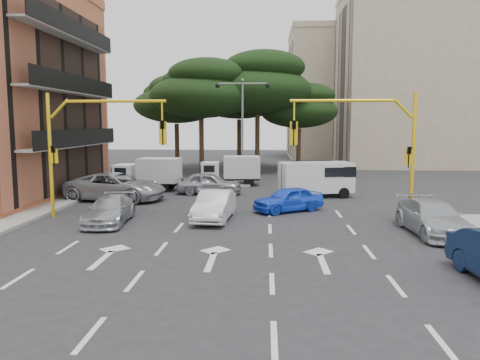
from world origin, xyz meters
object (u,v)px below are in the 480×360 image
object	(u,v)px
car_silver_cross_b	(209,183)
van_white	(316,179)
box_truck_b	(231,171)
signal_mast_right	(374,138)
car_silver_wagon	(110,210)
car_blue_compact	(288,199)
car_silver_cross_a	(116,187)
car_white_hatch	(215,206)
car_silver_parked	(433,218)
box_truck_a	(148,174)
street_lamp_center	(242,112)
signal_mast_left	(86,138)

from	to	relation	value
car_silver_cross_b	van_white	xyz separation A→B (m)	(6.75, -0.65, 0.39)
car_silver_cross_b	box_truck_b	xyz separation A→B (m)	(1.06, 4.46, 0.37)
signal_mast_right	car_silver_wagon	world-z (taller)	signal_mast_right
car_blue_compact	car_silver_cross_a	world-z (taller)	car_silver_cross_a
car_white_hatch	car_silver_cross_a	bearing A→B (deg)	145.37
car_silver_cross_a	box_truck_b	distance (m)	9.56
car_silver_parked	box_truck_a	bearing A→B (deg)	138.60
signal_mast_right	car_white_hatch	world-z (taller)	signal_mast_right
car_white_hatch	car_silver_cross_a	distance (m)	8.36
street_lamp_center	car_silver_parked	xyz separation A→B (m)	(8.70, -16.61, -4.73)
car_silver_wagon	box_truck_a	bearing A→B (deg)	91.21
car_silver_cross_a	car_silver_cross_b	bearing A→B (deg)	-52.61
car_silver_cross_b	van_white	size ratio (longest dim) A/B	0.94
car_white_hatch	street_lamp_center	bearing A→B (deg)	92.20
car_silver_wagon	car_silver_cross_b	size ratio (longest dim) A/B	1.02
signal_mast_right	signal_mast_left	distance (m)	13.61
box_truck_a	car_white_hatch	bearing A→B (deg)	-144.41
signal_mast_right	box_truck_b	distance (m)	14.62
signal_mast_right	car_blue_compact	bearing A→B (deg)	151.10
car_silver_wagon	box_truck_a	xyz separation A→B (m)	(-0.90, 10.58, 0.49)
car_silver_wagon	signal_mast_left	bearing A→B (deg)	135.90
car_white_hatch	car_silver_parked	bearing A→B (deg)	-9.41
car_white_hatch	car_silver_cross_a	world-z (taller)	car_silver_cross_a
car_silver_cross_b	box_truck_b	distance (m)	4.60
car_silver_cross_b	box_truck_a	xyz separation A→B (m)	(-4.41, 1.59, 0.40)
car_silver_wagon	van_white	bearing A→B (deg)	35.47
signal_mast_left	car_white_hatch	xyz separation A→B (m)	(6.20, -0.28, -3.19)
car_white_hatch	car_silver_parked	world-z (taller)	car_silver_parked
street_lamp_center	box_truck_a	distance (m)	8.91
street_lamp_center	car_silver_parked	world-z (taller)	street_lamp_center
signal_mast_left	car_silver_cross_a	distance (m)	5.88
signal_mast_left	car_silver_wagon	distance (m)	3.80
car_silver_wagon	box_truck_b	distance (m)	14.21
car_silver_parked	box_truck_a	distance (m)	19.12
street_lamp_center	van_white	xyz separation A→B (m)	(4.92, -6.92, -4.33)
car_silver_cross_b	street_lamp_center	bearing A→B (deg)	-13.77
signal_mast_left	car_blue_compact	world-z (taller)	signal_mast_left
signal_mast_right	car_silver_cross_a	bearing A→B (deg)	160.15
car_silver_cross_b	car_silver_parked	world-z (taller)	car_silver_cross_b
street_lamp_center	car_silver_cross_a	size ratio (longest dim) A/B	1.31
signal_mast_right	car_silver_parked	size ratio (longest dim) A/B	1.25
car_blue_compact	van_white	distance (m)	5.36
box_truck_b	van_white	bearing A→B (deg)	-137.03
car_silver_wagon	box_truck_b	bearing A→B (deg)	67.59
street_lamp_center	car_silver_wagon	size ratio (longest dim) A/B	1.83
signal_mast_left	street_lamp_center	world-z (taller)	street_lamp_center
street_lamp_center	car_white_hatch	distance (m)	15.06
box_truck_b	car_blue_compact	bearing A→B (deg)	-164.72
signal_mast_right	car_silver_cross_b	distance (m)	12.02
car_silver_cross_b	box_truck_a	bearing A→B (deg)	72.60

